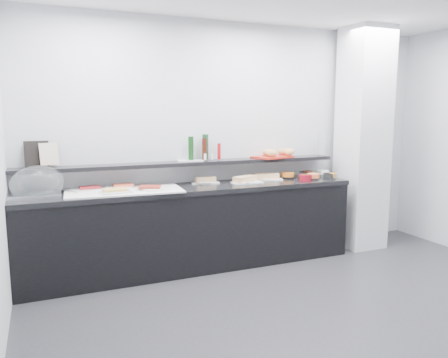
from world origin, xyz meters
name	(u,v)px	position (x,y,z in m)	size (l,w,h in m)	color
ground	(345,323)	(0.00, 0.00, 0.00)	(5.00, 5.00, 0.00)	#2D2D30
back_wall	(241,141)	(0.00, 2.00, 1.35)	(5.00, 0.02, 2.70)	silver
column	(363,140)	(1.50, 1.65, 1.35)	(0.50, 0.50, 2.70)	white
buffet_cabinet	(194,229)	(-0.70, 1.70, 0.42)	(3.60, 0.60, 0.85)	black
counter_top	(194,189)	(-0.70, 1.70, 0.88)	(3.62, 0.62, 0.05)	black
wall_shelf	(188,163)	(-0.70, 1.88, 1.13)	(3.60, 0.25, 0.04)	black
cloche_base	(35,195)	(-2.26, 1.70, 0.92)	(0.46, 0.31, 0.04)	silver
cloche_dome	(38,183)	(-2.23, 1.72, 1.03)	(0.50, 0.33, 0.34)	white
linen_runner	(125,191)	(-1.44, 1.66, 0.91)	(1.14, 0.54, 0.01)	silver
platter_meat_a	(86,190)	(-1.79, 1.80, 0.92)	(0.27, 0.18, 0.01)	white
food_meat_a	(90,187)	(-1.75, 1.81, 0.94)	(0.20, 0.13, 0.02)	maroon
platter_salmon	(119,187)	(-1.47, 1.81, 0.92)	(0.27, 0.18, 0.01)	white
food_salmon	(123,185)	(-1.42, 1.83, 0.94)	(0.20, 0.13, 0.02)	#E74F2F
platter_cheese	(116,192)	(-1.54, 1.55, 0.92)	(0.28, 0.19, 0.01)	silver
food_cheese	(115,190)	(-1.54, 1.58, 0.94)	(0.22, 0.14, 0.02)	#E0AF57
platter_meat_b	(160,189)	(-1.10, 1.58, 0.92)	(0.33, 0.22, 0.01)	white
food_meat_b	(150,187)	(-1.20, 1.61, 0.94)	(0.21, 0.13, 0.02)	maroon
sandwich_plate_left	(205,183)	(-0.52, 1.83, 0.91)	(0.31, 0.13, 0.01)	silver
sandwich_food_left	(205,180)	(-0.52, 1.82, 0.94)	(0.22, 0.09, 0.06)	tan
tongs_left	(205,183)	(-0.54, 1.76, 0.92)	(0.01, 0.01, 0.16)	#AEAFB5
sandwich_plate_mid	(247,183)	(-0.08, 1.66, 0.91)	(0.35, 0.15, 0.01)	white
sandwich_food_mid	(245,179)	(-0.08, 1.71, 0.94)	(0.30, 0.11, 0.06)	tan
tongs_mid	(250,182)	(-0.07, 1.62, 0.92)	(0.01, 0.01, 0.16)	silver
sandwich_plate_right	(268,179)	(0.25, 1.77, 0.91)	(0.33, 0.14, 0.01)	white
sandwich_food_right	(267,176)	(0.25, 1.81, 0.94)	(0.29, 0.11, 0.06)	#DBAE73
tongs_right	(262,179)	(0.16, 1.76, 0.92)	(0.01, 0.01, 0.16)	silver
bowl_glass_fruit	(302,175)	(0.71, 1.79, 0.94)	(0.16, 0.16, 0.07)	white
fill_glass_fruit	(288,175)	(0.53, 1.80, 0.95)	(0.16, 0.16, 0.05)	orange
bowl_black_jam	(304,175)	(0.74, 1.78, 0.94)	(0.13, 0.13, 0.07)	black
fill_black_jam	(307,173)	(0.82, 1.83, 0.95)	(0.13, 0.13, 0.05)	#521A0B
bowl_glass_cream	(313,174)	(0.88, 1.78, 0.94)	(0.19, 0.19, 0.07)	silver
fill_glass_cream	(323,172)	(1.04, 1.81, 0.95)	(0.14, 0.14, 0.05)	white
bowl_red_jam	(305,178)	(0.62, 1.57, 0.94)	(0.15, 0.15, 0.07)	maroon
fill_red_jam	(306,177)	(0.64, 1.58, 0.95)	(0.10, 0.10, 0.05)	#52180B
bowl_glass_salmon	(328,176)	(0.94, 1.56, 0.94)	(0.17, 0.17, 0.07)	white
fill_glass_salmon	(313,176)	(0.75, 1.60, 0.95)	(0.15, 0.15, 0.05)	#FF7A3E
bowl_black_fruit	(328,176)	(0.93, 1.55, 0.94)	(0.11, 0.11, 0.07)	black
fill_black_fruit	(333,175)	(0.99, 1.54, 0.95)	(0.08, 0.08, 0.05)	orange
framed_print	(37,154)	(-2.23, 1.95, 1.28)	(0.23, 0.02, 0.26)	black
print_art	(49,154)	(-2.12, 1.92, 1.28)	(0.17, 0.00, 0.22)	#C4A48D
condiment_tray	(190,161)	(-0.67, 1.91, 1.16)	(0.28, 0.17, 0.01)	white
bottle_green_a	(191,148)	(-0.65, 1.91, 1.29)	(0.06, 0.06, 0.26)	#0E3410
bottle_brown	(204,149)	(-0.51, 1.88, 1.28)	(0.05, 0.05, 0.24)	#39120A
bottle_green_b	(205,147)	(-0.48, 1.92, 1.30)	(0.07, 0.07, 0.28)	#103A1C
bottle_hot	(219,151)	(-0.34, 1.85, 1.25)	(0.04, 0.04, 0.18)	#B00C11
shaker_salt	(205,157)	(-0.51, 1.85, 1.20)	(0.03, 0.03, 0.07)	white
shaker_pepper	(212,156)	(-0.42, 1.86, 1.20)	(0.03, 0.03, 0.07)	silver
bread_tray	(272,157)	(0.35, 1.87, 1.16)	(0.44, 0.31, 0.02)	#B52213
bread_roll_n	(268,152)	(0.32, 1.93, 1.21)	(0.14, 0.09, 0.08)	#CB7E4D
bread_roll_ne	(289,152)	(0.61, 1.93, 1.21)	(0.15, 0.10, 0.08)	#BF8849
bread_roll_sw	(271,153)	(0.29, 1.78, 1.21)	(0.13, 0.08, 0.08)	#B58945
bread_roll_se	(289,152)	(0.55, 1.81, 1.21)	(0.12, 0.08, 0.08)	tan
bread_roll_midw	(272,153)	(0.34, 1.85, 1.21)	(0.13, 0.09, 0.08)	#C3794A
bread_roll_mide	(283,152)	(0.53, 1.92, 1.21)	(0.12, 0.08, 0.08)	#BE7C48
carafe	(322,144)	(1.05, 1.87, 1.30)	(0.11, 0.11, 0.30)	white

